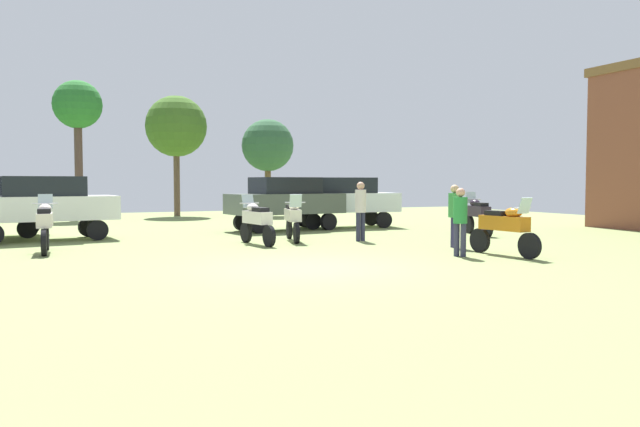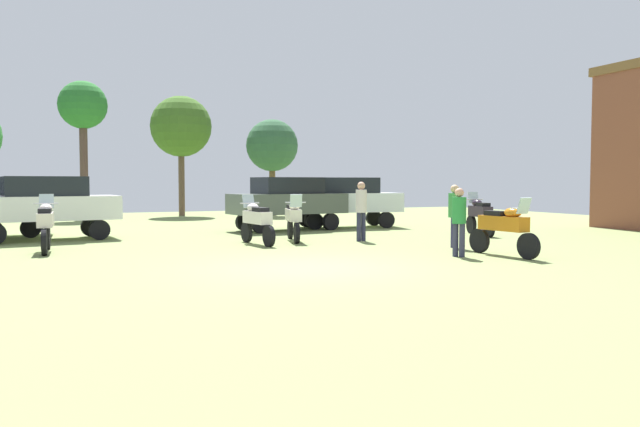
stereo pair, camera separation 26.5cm
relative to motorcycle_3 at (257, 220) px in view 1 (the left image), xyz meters
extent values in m
cube|color=olive|center=(-0.48, -5.15, -0.72)|extent=(44.00, 52.00, 0.02)
cylinder|color=black|center=(-0.10, 0.73, -0.40)|extent=(0.20, 0.62, 0.61)
cylinder|color=black|center=(0.11, -0.79, -0.40)|extent=(0.20, 0.62, 0.61)
cube|color=silver|center=(0.00, -0.03, 0.08)|extent=(0.54, 1.34, 0.36)
ellipsoid|color=silver|center=(-0.04, 0.26, 0.36)|extent=(0.38, 0.52, 0.24)
cube|color=black|center=(0.04, -0.26, 0.32)|extent=(0.37, 0.60, 0.12)
cube|color=silver|center=(-0.08, 0.59, 0.54)|extent=(0.38, 0.20, 0.39)
cylinder|color=#B7B7BC|center=(-0.07, 0.49, 0.48)|extent=(0.62, 0.12, 0.04)
cylinder|color=black|center=(-5.61, 0.91, -0.38)|extent=(0.14, 0.67, 0.67)
cylinder|color=black|center=(-5.66, -0.55, -0.38)|extent=(0.14, 0.67, 0.67)
cube|color=silver|center=(-5.64, 0.18, 0.14)|extent=(0.40, 1.25, 0.36)
ellipsoid|color=silver|center=(-5.63, 0.46, 0.42)|extent=(0.34, 0.49, 0.24)
cube|color=black|center=(-5.65, -0.04, 0.38)|extent=(0.32, 0.57, 0.12)
cube|color=silver|center=(-5.62, 0.77, 0.60)|extent=(0.36, 0.16, 0.39)
cylinder|color=#B7B7BC|center=(-5.62, 0.68, 0.54)|extent=(0.62, 0.06, 0.04)
cylinder|color=black|center=(1.17, -0.19, -0.40)|extent=(0.26, 0.64, 0.63)
cylinder|color=black|center=(1.53, 1.35, -0.40)|extent=(0.26, 0.64, 0.63)
cube|color=silver|center=(1.35, 0.58, 0.10)|extent=(0.65, 1.39, 0.36)
ellipsoid|color=silver|center=(1.28, 0.29, 0.38)|extent=(0.42, 0.54, 0.24)
cube|color=black|center=(1.40, 0.81, 0.34)|extent=(0.42, 0.61, 0.12)
cube|color=silver|center=(1.21, -0.04, 0.56)|extent=(0.38, 0.23, 0.39)
cylinder|color=#B7B7BC|center=(1.23, 0.06, 0.50)|extent=(0.61, 0.17, 0.04)
cylinder|color=black|center=(8.10, 0.70, -0.39)|extent=(0.27, 0.65, 0.64)
cylinder|color=black|center=(7.75, -0.75, -0.39)|extent=(0.27, 0.65, 0.64)
cube|color=#291F2C|center=(7.93, -0.03, 0.11)|extent=(0.65, 1.31, 0.36)
ellipsoid|color=#291F2C|center=(7.99, 0.25, 0.39)|extent=(0.42, 0.54, 0.24)
cube|color=black|center=(7.88, -0.24, 0.35)|extent=(0.42, 0.61, 0.12)
cube|color=silver|center=(8.07, 0.56, 0.57)|extent=(0.39, 0.23, 0.39)
cylinder|color=#B7B7BC|center=(8.05, 0.46, 0.51)|extent=(0.61, 0.18, 0.04)
cylinder|color=black|center=(4.88, -5.84, -0.40)|extent=(0.19, 0.64, 0.63)
cylinder|color=black|center=(4.70, -4.22, -0.40)|extent=(0.19, 0.64, 0.63)
cube|color=#C56F16|center=(4.79, -5.03, 0.10)|extent=(0.51, 1.41, 0.36)
ellipsoid|color=#C56F16|center=(4.82, -5.34, 0.38)|extent=(0.37, 0.51, 0.24)
cube|color=black|center=(4.76, -4.79, 0.34)|extent=(0.36, 0.59, 0.12)
cube|color=silver|center=(4.86, -5.68, 0.56)|extent=(0.37, 0.19, 0.39)
cylinder|color=#B7B7BC|center=(4.85, -5.58, 0.50)|extent=(0.62, 0.10, 0.04)
cylinder|color=black|center=(-4.16, 3.28, -0.39)|extent=(0.66, 0.30, 0.64)
cylinder|color=black|center=(-4.35, 4.71, -0.39)|extent=(0.66, 0.30, 0.64)
cube|color=white|center=(-5.71, 3.81, 0.30)|extent=(4.50, 2.34, 0.75)
cube|color=black|center=(-5.71, 3.81, 0.98)|extent=(2.55, 1.88, 0.61)
cylinder|color=black|center=(3.71, 4.57, -0.39)|extent=(0.66, 0.30, 0.64)
cylinder|color=black|center=(3.91, 5.99, -0.39)|extent=(0.66, 0.30, 0.64)
cylinder|color=black|center=(6.61, 4.17, -0.39)|extent=(0.66, 0.30, 0.64)
cylinder|color=black|center=(6.80, 5.60, -0.39)|extent=(0.66, 0.30, 0.64)
cube|color=silver|center=(5.26, 5.08, 0.30)|extent=(4.50, 2.36, 0.75)
cube|color=black|center=(5.26, 5.08, 0.98)|extent=(2.56, 1.89, 0.61)
cylinder|color=black|center=(1.26, 3.67, -0.39)|extent=(0.66, 0.30, 0.64)
cylinder|color=black|center=(1.06, 5.10, -0.39)|extent=(0.66, 0.30, 0.64)
cylinder|color=black|center=(4.15, 4.07, -0.39)|extent=(0.66, 0.30, 0.64)
cylinder|color=black|center=(3.96, 5.49, -0.39)|extent=(0.66, 0.30, 0.64)
cube|color=#4A554D|center=(2.61, 4.58, 0.30)|extent=(4.50, 2.36, 0.75)
cube|color=black|center=(2.61, 4.58, 0.98)|extent=(2.56, 1.89, 0.61)
cylinder|color=black|center=(-6.19, 4.96, -0.39)|extent=(0.65, 0.24, 0.64)
cylinder|color=black|center=(-6.15, 6.40, -0.39)|extent=(0.65, 0.24, 0.64)
cylinder|color=#2F2F46|center=(3.63, -4.69, -0.30)|extent=(0.14, 0.14, 0.81)
cylinder|color=#2F2F46|center=(3.72, -4.83, -0.30)|extent=(0.14, 0.14, 0.81)
cylinder|color=#268138|center=(3.68, -4.76, 0.43)|extent=(0.47, 0.47, 0.64)
sphere|color=tan|center=(3.68, -4.76, 0.86)|extent=(0.22, 0.22, 0.22)
cylinder|color=#2D2A4F|center=(4.73, -3.12, -0.29)|extent=(0.14, 0.14, 0.85)
cylinder|color=#2D2A4F|center=(4.78, -2.96, -0.29)|extent=(0.14, 0.14, 0.85)
cylinder|color=#358B3F|center=(4.75, -3.04, 0.47)|extent=(0.42, 0.42, 0.67)
sphere|color=tan|center=(4.75, -3.04, 0.92)|extent=(0.23, 0.23, 0.23)
cylinder|color=#282941|center=(3.33, -0.30, -0.27)|extent=(0.14, 0.14, 0.89)
cylinder|color=#282941|center=(3.16, -0.31, -0.27)|extent=(0.14, 0.14, 0.89)
cylinder|color=silver|center=(3.25, -0.30, 0.53)|extent=(0.38, 0.38, 0.70)
sphere|color=tan|center=(3.25, -0.30, 1.00)|extent=(0.24, 0.24, 0.24)
cylinder|color=brown|center=(0.79, 16.47, 1.33)|extent=(0.33, 0.33, 4.08)
sphere|color=#3C6421|center=(0.79, 16.47, 4.11)|extent=(3.27, 3.27, 3.27)
cylinder|color=#4E3932|center=(-4.19, 15.30, 1.83)|extent=(0.38, 0.38, 5.08)
sphere|color=#276E2B|center=(-4.19, 15.30, 4.89)|extent=(2.34, 2.34, 2.34)
cylinder|color=brown|center=(5.37, 14.71, 0.88)|extent=(0.33, 0.33, 3.18)
sphere|color=#2E5836|center=(5.37, 14.71, 3.10)|extent=(2.82, 2.82, 2.82)
camera|label=1|loc=(-5.50, -17.13, 1.12)|focal=34.58mm
camera|label=2|loc=(-5.25, -17.23, 1.12)|focal=34.58mm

